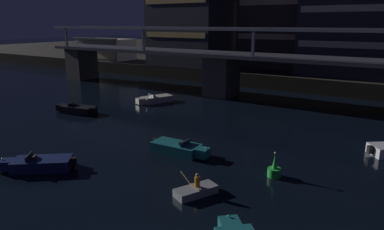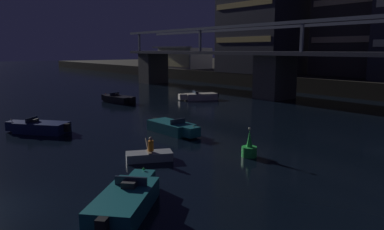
{
  "view_description": "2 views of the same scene",
  "coord_description": "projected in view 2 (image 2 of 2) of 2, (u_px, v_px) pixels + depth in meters",
  "views": [
    {
      "loc": [
        8.4,
        -7.71,
        10.03
      ],
      "look_at": [
        -6.65,
        15.67,
        2.66
      ],
      "focal_mm": 32.77,
      "sensor_mm": 36.0,
      "label": 1
    },
    {
      "loc": [
        15.34,
        -2.02,
        6.23
      ],
      "look_at": [
        -6.34,
        15.27,
        1.22
      ],
      "focal_mm": 33.91,
      "sensor_mm": 36.0,
      "label": 2
    }
  ],
  "objects": [
    {
      "name": "waterfront_pavilion",
      "position": [
        184.0,
        58.0,
        80.17
      ],
      "size": [
        12.4,
        7.4,
        4.7
      ],
      "color": "#B2AD9E",
      "rests_on": "far_riverbank"
    },
    {
      "name": "speedboat_mid_center",
      "position": [
        126.0,
        200.0,
        14.19
      ],
      "size": [
        4.27,
        4.49,
        1.16
      ],
      "color": "#196066",
      "rests_on": "ground"
    },
    {
      "name": "speedboat_near_center",
      "position": [
        118.0,
        99.0,
        43.25
      ],
      "size": [
        5.22,
        2.51,
        1.16
      ],
      "color": "black",
      "rests_on": "ground"
    },
    {
      "name": "channel_buoy",
      "position": [
        249.0,
        149.0,
        21.34
      ],
      "size": [
        0.9,
        0.9,
        1.76
      ],
      "color": "green",
      "rests_on": "ground"
    },
    {
      "name": "speedboat_far_right",
      "position": [
        199.0,
        96.0,
        45.63
      ],
      "size": [
        3.15,
        5.06,
        1.16
      ],
      "color": "beige",
      "rests_on": "ground"
    },
    {
      "name": "speedboat_near_right",
      "position": [
        39.0,
        127.0,
        27.58
      ],
      "size": [
        4.63,
        4.09,
        1.16
      ],
      "color": "#19234C",
      "rests_on": "ground"
    },
    {
      "name": "dinghy_with_paddler",
      "position": [
        149.0,
        156.0,
        20.67
      ],
      "size": [
        2.7,
        2.82,
        1.36
      ],
      "color": "gray",
      "rests_on": "ground"
    },
    {
      "name": "speedboat_mid_left",
      "position": [
        173.0,
        127.0,
        27.48
      ],
      "size": [
        5.21,
        1.95,
        1.16
      ],
      "color": "#196066",
      "rests_on": "ground"
    }
  ]
}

